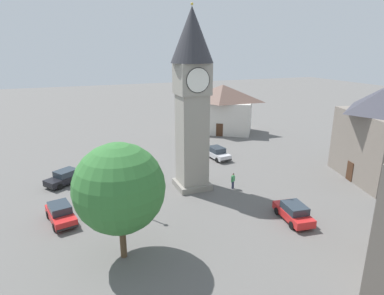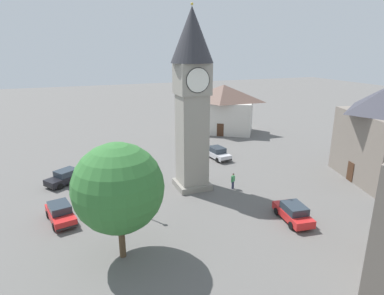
{
  "view_description": "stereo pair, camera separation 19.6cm",
  "coord_description": "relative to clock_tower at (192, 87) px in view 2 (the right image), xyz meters",
  "views": [
    {
      "loc": [
        -11.48,
        -29.48,
        14.0
      ],
      "look_at": [
        0.0,
        0.0,
        4.29
      ],
      "focal_mm": 30.86,
      "sensor_mm": 36.0,
      "label": 1
    },
    {
      "loc": [
        -11.3,
        -29.55,
        14.0
      ],
      "look_at": [
        0.0,
        0.0,
        4.29
      ],
      "focal_mm": 30.86,
      "sensor_mm": 36.0,
      "label": 2
    }
  ],
  "objects": [
    {
      "name": "lamp_post",
      "position": [
        -6.62,
        -3.59,
        -6.75
      ],
      "size": [
        0.36,
        0.36,
        5.37
      ],
      "color": "black",
      "rests_on": "ground"
    },
    {
      "name": "car_silver_kerb",
      "position": [
        6.32,
        7.26,
        -9.55
      ],
      "size": [
        2.22,
        4.31,
        1.53
      ],
      "color": "silver",
      "rests_on": "ground"
    },
    {
      "name": "car_blue_kerb",
      "position": [
        -12.23,
        5.57,
        -9.55
      ],
      "size": [
        4.36,
        3.72,
        1.53
      ],
      "color": "black",
      "rests_on": "ground"
    },
    {
      "name": "clock_tower",
      "position": [
        0.0,
        0.0,
        0.0
      ],
      "size": [
        4.01,
        4.01,
        17.73
      ],
      "color": "gray",
      "rests_on": "ground"
    },
    {
      "name": "ground_plane",
      "position": [
        -0.0,
        -0.0,
        -10.31
      ],
      "size": [
        200.0,
        200.0,
        0.0
      ],
      "primitive_type": "plane",
      "color": "#605E5B"
    },
    {
      "name": "building_shop_left",
      "position": [
        13.19,
        19.78,
        -6.23
      ],
      "size": [
        11.85,
        10.84,
        7.98
      ],
      "color": "beige",
      "rests_on": "ground"
    },
    {
      "name": "car_white_side",
      "position": [
        5.38,
        -9.54,
        -9.55
      ],
      "size": [
        2.2,
        4.31,
        1.53
      ],
      "color": "red",
      "rests_on": "ground"
    },
    {
      "name": "car_red_corner",
      "position": [
        -12.75,
        -2.65,
        -9.55
      ],
      "size": [
        2.56,
        4.4,
        1.53
      ],
      "color": "red",
      "rests_on": "ground"
    },
    {
      "name": "pedestrian",
      "position": [
        3.74,
        -1.95,
        -9.3
      ],
      "size": [
        0.52,
        0.35,
        1.69
      ],
      "color": "#2D3351",
      "rests_on": "ground"
    },
    {
      "name": "tree",
      "position": [
        -8.74,
        -9.38,
        -5.14
      ],
      "size": [
        6.04,
        6.04,
        8.19
      ],
      "color": "brown",
      "rests_on": "ground"
    }
  ]
}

